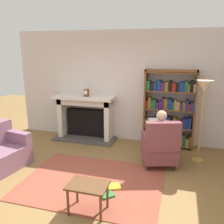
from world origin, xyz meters
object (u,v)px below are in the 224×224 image
object	(u,v)px
mantel_clock	(86,93)
side_table	(88,189)
seated_reader	(159,135)
floor_lamp	(204,93)
armchair_reading	(160,146)
bookshelf	(169,111)
fireplace	(86,116)

from	to	relation	value
mantel_clock	side_table	distance (m)	2.98
seated_reader	floor_lamp	bearing A→B (deg)	-172.58
floor_lamp	seated_reader	bearing A→B (deg)	-155.24
seated_reader	armchair_reading	bearing A→B (deg)	90.00
side_table	armchair_reading	bearing A→B (deg)	63.06
side_table	floor_lamp	xyz separation A→B (m)	(1.59, 2.14, 1.05)
bookshelf	mantel_clock	bearing A→B (deg)	-176.12
mantel_clock	floor_lamp	world-z (taller)	floor_lamp
mantel_clock	seated_reader	xyz separation A→B (m)	(1.87, -0.88, -0.60)
bookshelf	floor_lamp	distance (m)	1.07
seated_reader	side_table	distance (m)	1.98
fireplace	seated_reader	bearing A→B (deg)	-26.68
side_table	floor_lamp	size ratio (longest dim) A/B	0.33
mantel_clock	seated_reader	bearing A→B (deg)	-25.08
seated_reader	bookshelf	bearing A→B (deg)	-114.35
armchair_reading	seated_reader	world-z (taller)	seated_reader
fireplace	mantel_clock	bearing A→B (deg)	-53.51
fireplace	armchair_reading	size ratio (longest dim) A/B	1.61
armchair_reading	seated_reader	size ratio (longest dim) A/B	0.85
mantel_clock	armchair_reading	bearing A→B (deg)	-27.40
seated_reader	floor_lamp	size ratio (longest dim) A/B	0.68
bookshelf	seated_reader	size ratio (longest dim) A/B	1.59
armchair_reading	side_table	xyz separation A→B (m)	(-0.85, -1.67, -0.05)
fireplace	mantel_clock	distance (m)	0.64
mantel_clock	fireplace	bearing A→B (deg)	126.49
mantel_clock	bookshelf	distance (m)	2.03
fireplace	floor_lamp	world-z (taller)	floor_lamp
bookshelf	floor_lamp	bearing A→B (deg)	-44.71
side_table	bookshelf	bearing A→B (deg)	71.44
fireplace	armchair_reading	distance (m)	2.27
fireplace	bookshelf	distance (m)	2.09
armchair_reading	side_table	world-z (taller)	armchair_reading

